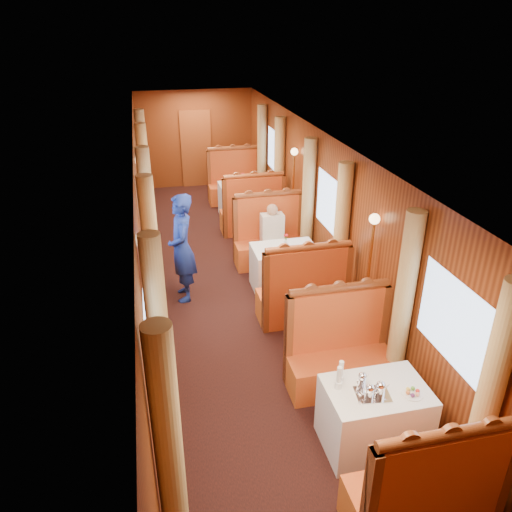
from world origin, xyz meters
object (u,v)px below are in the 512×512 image
object	(u,v)px
tea_tray	(372,395)
teapot_back	(362,381)
table_mid	(284,268)
passenger	(273,230)
banquette_near_fwd	(424,495)
banquette_far_aft	(235,185)
banquette_far_fwd	(252,213)
teapot_right	(380,391)
fruit_plate	(413,393)
banquette_mid_aft	(269,241)
banquette_near_aft	(339,355)
rose_vase_mid	(286,238)
rose_vase_far	(243,176)
table_near	(374,417)
steward	(182,248)
teapot_left	(370,393)
table_far	(243,200)
banquette_mid_fwd	(303,296)

from	to	relation	value
tea_tray	teapot_back	distance (m)	0.18
table_mid	passenger	bearing A→B (deg)	90.00
banquette_near_fwd	banquette_far_aft	size ratio (longest dim) A/B	1.00
table_mid	banquette_far_fwd	xyz separation A→B (m)	(0.00, 2.49, 0.05)
teapot_right	fruit_plate	xyz separation A→B (m)	(0.34, -0.05, -0.05)
banquette_mid_aft	teapot_right	bearing A→B (deg)	-90.41
banquette_near_aft	teapot_right	world-z (taller)	banquette_near_aft
banquette_near_fwd	teapot_back	size ratio (longest dim) A/B	9.18
rose_vase_mid	rose_vase_far	bearing A→B (deg)	90.06
table_mid	banquette_mid_aft	distance (m)	1.02
table_near	rose_vase_mid	xyz separation A→B (m)	(0.01, 3.49, 0.55)
banquette_far_fwd	rose_vase_far	xyz separation A→B (m)	(0.01, 1.04, 0.50)
banquette_far_aft	steward	bearing A→B (deg)	-110.51
tea_tray	banquette_near_aft	bearing A→B (deg)	85.19
rose_vase_far	passenger	size ratio (longest dim) A/B	0.47
banquette_far_fwd	teapot_back	size ratio (longest dim) A/B	9.18
banquette_near_fwd	teapot_left	world-z (taller)	banquette_near_fwd
banquette_near_fwd	steward	size ratio (longest dim) A/B	0.76
teapot_left	passenger	distance (m)	4.42
banquette_mid_aft	teapot_left	size ratio (longest dim) A/B	8.41
table_far	fruit_plate	xyz separation A→B (m)	(0.30, -7.16, 0.39)
teapot_back	banquette_near_fwd	bearing A→B (deg)	-107.08
table_far	teapot_right	bearing A→B (deg)	-90.27
table_far	table_mid	bearing A→B (deg)	-90.00
table_mid	tea_tray	size ratio (longest dim) A/B	3.09
banquette_near_fwd	table_far	distance (m)	8.01
banquette_near_aft	banquette_far_fwd	world-z (taller)	same
banquette_mid_aft	table_far	size ratio (longest dim) A/B	1.28
teapot_left	fruit_plate	world-z (taller)	teapot_left
banquette_near_fwd	banquette_mid_fwd	world-z (taller)	same
table_far	rose_vase_mid	xyz separation A→B (m)	(0.01, -3.51, 0.55)
rose_vase_far	banquette_far_aft	bearing A→B (deg)	90.44
fruit_plate	banquette_near_fwd	bearing A→B (deg)	-109.50
rose_vase_mid	teapot_back	bearing A→B (deg)	-92.53
table_mid	steward	size ratio (longest dim) A/B	0.59
banquette_mid_fwd	teapot_back	xyz separation A→B (m)	(-0.14, -2.40, 0.39)
banquette_near_fwd	fruit_plate	distance (m)	0.97
table_mid	tea_tray	xyz separation A→B (m)	(-0.09, -3.57, 0.38)
banquette_near_aft	banquette_mid_fwd	size ratio (longest dim) A/B	1.00
table_mid	rose_vase_mid	bearing A→B (deg)	-49.27
banquette_mid_fwd	fruit_plate	bearing A→B (deg)	-83.44
banquette_near_aft	banquette_mid_aft	bearing A→B (deg)	90.00
teapot_left	steward	world-z (taller)	steward
table_near	rose_vase_far	distance (m)	7.05
table_near	teapot_back	world-z (taller)	teapot_back
fruit_plate	steward	size ratio (longest dim) A/B	0.12
table_mid	teapot_right	xyz separation A→B (m)	(-0.03, -3.61, 0.44)
tea_tray	teapot_right	distance (m)	0.09
table_near	banquette_near_aft	bearing A→B (deg)	90.00
banquette_mid_fwd	teapot_left	size ratio (longest dim) A/B	8.41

